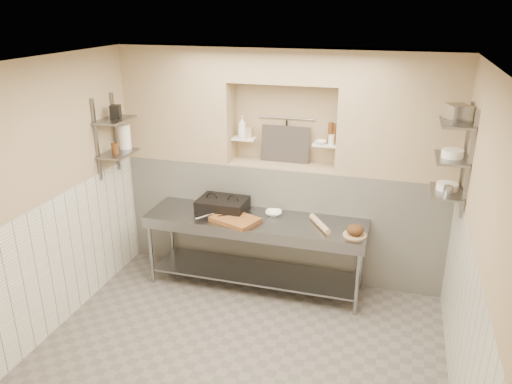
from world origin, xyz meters
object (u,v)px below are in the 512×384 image
at_px(cutting_board, 235,219).
at_px(bread_loaf, 355,230).
at_px(prep_table, 255,239).
at_px(mixing_bowl, 274,213).
at_px(panini_press, 223,205).
at_px(rolling_pin, 320,224).
at_px(jug_left, 125,137).
at_px(bowl_alcove, 320,142).
at_px(bottle_soap, 242,127).

bearing_deg(cutting_board, bread_loaf, 0.17).
height_order(prep_table, cutting_board, cutting_board).
distance_m(cutting_board, bread_loaf, 1.37).
bearing_deg(mixing_bowl, panini_press, -174.93).
xyz_separation_m(mixing_bowl, rolling_pin, (0.58, -0.18, 0.01)).
height_order(cutting_board, rolling_pin, rolling_pin).
xyz_separation_m(prep_table, jug_left, (-1.65, 0.04, 1.12)).
height_order(rolling_pin, bowl_alcove, bowl_alcove).
relative_size(mixing_bowl, bottle_soap, 0.71).
distance_m(prep_table, panini_press, 0.57).
distance_m(bowl_alcove, jug_left, 2.35).
bearing_deg(mixing_bowl, jug_left, -175.96).
bearing_deg(cutting_board, jug_left, 173.19).
xyz_separation_m(prep_table, bowl_alcove, (0.64, 0.55, 1.09)).
bearing_deg(panini_press, prep_table, -13.95).
relative_size(panini_press, mixing_bowl, 3.00).
xyz_separation_m(panini_press, cutting_board, (0.24, -0.25, -0.06)).
relative_size(prep_table, mixing_bowl, 13.34).
distance_m(cutting_board, bottle_soap, 1.15).
bearing_deg(bottle_soap, panini_press, -106.42).
height_order(mixing_bowl, bowl_alcove, bowl_alcove).
distance_m(prep_table, bread_loaf, 1.22).
relative_size(prep_table, bread_loaf, 13.62).
relative_size(prep_table, bowl_alcove, 19.89).
xyz_separation_m(rolling_pin, bread_loaf, (0.40, -0.12, 0.04)).
relative_size(cutting_board, bread_loaf, 2.72).
xyz_separation_m(panini_press, rolling_pin, (1.20, -0.12, -0.04)).
relative_size(rolling_pin, bottle_soap, 1.66).
relative_size(prep_table, cutting_board, 5.02).
bearing_deg(jug_left, bottle_soap, 20.34).
bearing_deg(jug_left, rolling_pin, -1.10).
xyz_separation_m(mixing_bowl, bottle_soap, (-0.50, 0.36, 0.93)).
bearing_deg(bottle_soap, bread_loaf, -24.03).
relative_size(cutting_board, jug_left, 1.78).
relative_size(panini_press, bottle_soap, 2.14).
xyz_separation_m(cutting_board, mixing_bowl, (0.38, 0.30, 0.00)).
relative_size(panini_press, rolling_pin, 1.29).
relative_size(bread_loaf, jug_left, 0.66).
bearing_deg(rolling_pin, jug_left, 178.90).
bearing_deg(panini_press, rolling_pin, -4.61).
distance_m(mixing_bowl, bottle_soap, 1.11).
bearing_deg(cutting_board, bowl_alcove, 38.69).
relative_size(rolling_pin, bowl_alcove, 3.47).
relative_size(mixing_bowl, rolling_pin, 0.43).
xyz_separation_m(cutting_board, jug_left, (-1.45, 0.17, 0.83)).
xyz_separation_m(prep_table, panini_press, (-0.44, 0.12, 0.34)).
height_order(cutting_board, mixing_bowl, mixing_bowl).
height_order(prep_table, bowl_alcove, bowl_alcove).
bearing_deg(panini_press, bread_loaf, -7.50).
bearing_deg(panini_press, cutting_board, -44.40).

